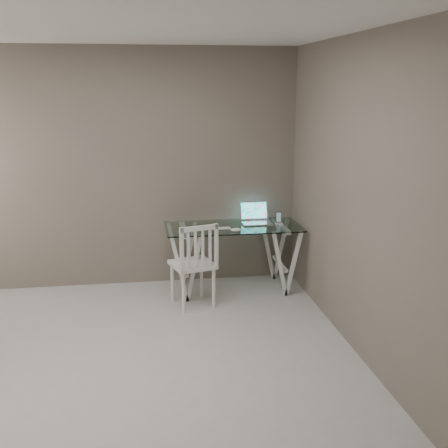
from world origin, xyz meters
name	(u,v)px	position (x,y,z in m)	size (l,w,h in m)	color
room	(106,164)	(-0.06, 0.02, 1.72)	(4.50, 4.52, 2.71)	#B1AEA9
desk	(233,257)	(1.20, 1.84, 0.38)	(1.50, 0.70, 0.75)	silver
chair	(195,261)	(0.72, 1.38, 0.50)	(0.51, 0.51, 0.91)	silver
laptop	(255,218)	(1.48, 1.98, 0.80)	(0.33, 0.31, 0.22)	silver
keyboard	(219,228)	(1.03, 1.74, 0.75)	(0.26, 0.11, 0.01)	silver
mouse	(236,230)	(1.19, 1.60, 0.76)	(0.12, 0.07, 0.04)	white
phone_dock	(279,221)	(1.73, 1.86, 0.78)	(0.07, 0.07, 0.14)	white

